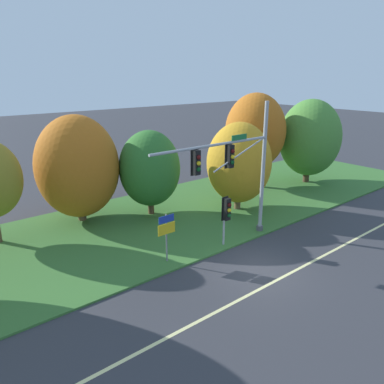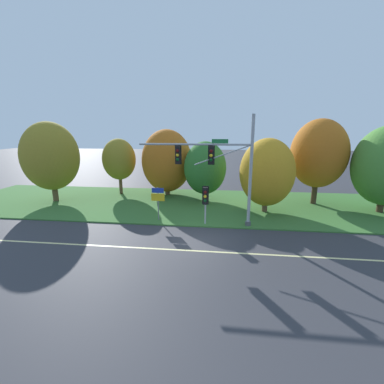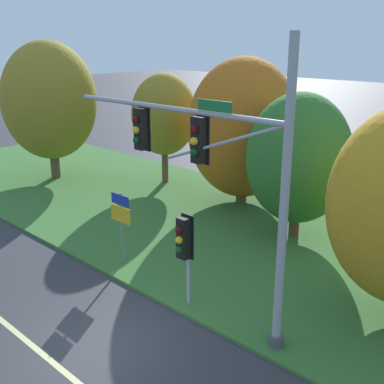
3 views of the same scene
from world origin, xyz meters
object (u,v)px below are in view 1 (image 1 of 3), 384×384
pedestrian_signal_near_kerb (226,212)px  tree_mid_verge (150,169)px  route_sign_post (167,230)px  tree_right_far (255,132)px  tree_furthest_back (310,138)px  traffic_signal_mast (238,165)px  tree_behind_signpost (77,167)px  tree_tall_centre (239,163)px

pedestrian_signal_near_kerb → tree_mid_verge: bearing=94.2°
pedestrian_signal_near_kerb → route_sign_post: 3.63m
pedestrian_signal_near_kerb → tree_right_far: 12.05m
tree_furthest_back → route_sign_post: bearing=-167.0°
traffic_signal_mast → tree_right_far: 10.87m
route_sign_post → tree_behind_signpost: (-1.02, 8.08, 1.83)m
pedestrian_signal_near_kerb → tree_tall_centre: 6.18m
traffic_signal_mast → tree_behind_signpost: 10.16m
pedestrian_signal_near_kerb → tree_furthest_back: (14.30, 4.70, 1.86)m
traffic_signal_mast → pedestrian_signal_near_kerb: size_ratio=2.82×
pedestrian_signal_near_kerb → tree_mid_verge: size_ratio=0.50×
tree_behind_signpost → tree_right_far: 14.42m
pedestrian_signal_near_kerb → route_sign_post: bearing=171.0°
traffic_signal_mast → tree_furthest_back: 14.08m
tree_behind_signpost → tree_mid_verge: bearing=-24.8°
route_sign_post → tree_mid_verge: size_ratio=0.45×
route_sign_post → tree_mid_verge: tree_mid_verge is taller
tree_right_far → tree_furthest_back: size_ratio=1.08×
tree_behind_signpost → tree_tall_centre: 10.56m
tree_behind_signpost → tree_furthest_back: (18.89, -3.95, 0.31)m
route_sign_post → tree_tall_centre: tree_tall_centre is taller
tree_mid_verge → tree_right_far: bearing=-0.1°
route_sign_post → tree_tall_centre: size_ratio=0.42×
traffic_signal_mast → tree_right_far: bearing=37.0°
route_sign_post → tree_tall_centre: (8.32, 3.17, 1.58)m
route_sign_post → tree_mid_verge: bearing=63.5°
tree_right_far → tree_furthest_back: tree_right_far is taller
tree_behind_signpost → tree_right_far: tree_right_far is taller
tree_mid_verge → tree_furthest_back: size_ratio=0.80×
tree_tall_centre → route_sign_post: bearing=-159.2°
tree_behind_signpost → tree_furthest_back: 19.30m
traffic_signal_mast → route_sign_post: (-4.54, 0.37, -2.71)m
traffic_signal_mast → route_sign_post: traffic_signal_mast is taller
tree_behind_signpost → tree_right_far: size_ratio=0.88×
pedestrian_signal_near_kerb → tree_behind_signpost: bearing=118.0°
pedestrian_signal_near_kerb → tree_tall_centre: tree_tall_centre is taller
traffic_signal_mast → tree_mid_verge: 6.84m
traffic_signal_mast → route_sign_post: size_ratio=3.12×
tree_right_far → tree_furthest_back: bearing=-23.6°
tree_tall_centre → tree_right_far: size_ratio=0.79×
tree_mid_verge → tree_right_far: tree_right_far is taller
traffic_signal_mast → tree_tall_centre: (3.78, 3.54, -1.12)m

